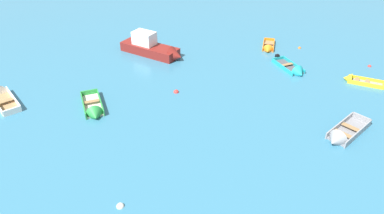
# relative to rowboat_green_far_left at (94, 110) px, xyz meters

# --- Properties ---
(rowboat_green_far_left) EXTENTS (2.53, 4.41, 1.31)m
(rowboat_green_far_left) POSITION_rel_rowboat_green_far_left_xyz_m (0.00, 0.00, 0.00)
(rowboat_green_far_left) COLOR beige
(rowboat_green_far_left) RESTS_ON ground_plane
(rowboat_turquoise_midfield_left) EXTENTS (2.61, 4.30, 1.33)m
(rowboat_turquoise_midfield_left) POSITION_rel_rowboat_green_far_left_xyz_m (17.93, 5.87, -0.05)
(rowboat_turquoise_midfield_left) COLOR #4C4C51
(rowboat_turquoise_midfield_left) RESTS_ON ground_plane
(motor_launch_maroon_cluster_inner) EXTENTS (6.88, 5.59, 2.61)m
(motor_launch_maroon_cluster_inner) POSITION_rel_rowboat_green_far_left_xyz_m (4.40, 10.74, 0.51)
(motor_launch_maroon_cluster_inner) COLOR maroon
(motor_launch_maroon_cluster_inner) RESTS_ON ground_plane
(rowboat_yellow_near_left) EXTENTS (3.53, 2.53, 1.03)m
(rowboat_yellow_near_left) POSITION_rel_rowboat_green_far_left_xyz_m (22.84, 3.64, -0.06)
(rowboat_yellow_near_left) COLOR gray
(rowboat_yellow_near_left) RESTS_ON ground_plane
(rowboat_white_midfield_right) EXTENTS (3.70, 4.47, 1.29)m
(rowboat_white_midfield_right) POSITION_rel_rowboat_green_far_left_xyz_m (-8.14, 2.77, 0.00)
(rowboat_white_midfield_right) COLOR #99754C
(rowboat_white_midfield_right) RESTS_ON ground_plane
(rowboat_grey_distant_center) EXTENTS (4.41, 3.98, 1.37)m
(rowboat_grey_distant_center) POSITION_rel_rowboat_green_far_left_xyz_m (18.08, -4.48, 0.00)
(rowboat_grey_distant_center) COLOR gray
(rowboat_grey_distant_center) RESTS_ON ground_plane
(rowboat_orange_cluster_outer) EXTENTS (2.10, 3.71, 1.07)m
(rowboat_orange_cluster_outer) POSITION_rel_rowboat_green_far_left_xyz_m (16.68, 11.18, -0.06)
(rowboat_orange_cluster_outer) COLOR #99754C
(rowboat_orange_cluster_outer) RESTS_ON ground_plane
(mooring_buoy_far_field) EXTENTS (0.34, 0.34, 0.34)m
(mooring_buoy_far_field) POSITION_rel_rowboat_green_far_left_xyz_m (20.23, 11.41, -0.23)
(mooring_buoy_far_field) COLOR orange
(mooring_buoy_far_field) RESTS_ON ground_plane
(mooring_buoy_near_foreground) EXTENTS (0.34, 0.34, 0.34)m
(mooring_buoy_near_foreground) POSITION_rel_rowboat_green_far_left_xyz_m (25.69, 6.59, -0.23)
(mooring_buoy_near_foreground) COLOR red
(mooring_buoy_near_foreground) RESTS_ON ground_plane
(mooring_buoy_outer_edge) EXTENTS (0.47, 0.47, 0.47)m
(mooring_buoy_outer_edge) POSITION_rel_rowboat_green_far_left_xyz_m (6.56, 2.80, -0.23)
(mooring_buoy_outer_edge) COLOR red
(mooring_buoy_outer_edge) RESTS_ON ground_plane
(mooring_buoy_between_boats_right) EXTENTS (0.44, 0.44, 0.44)m
(mooring_buoy_between_boats_right) POSITION_rel_rowboat_green_far_left_xyz_m (3.06, -9.76, -0.23)
(mooring_buoy_between_boats_right) COLOR silver
(mooring_buoy_between_boats_right) RESTS_ON ground_plane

